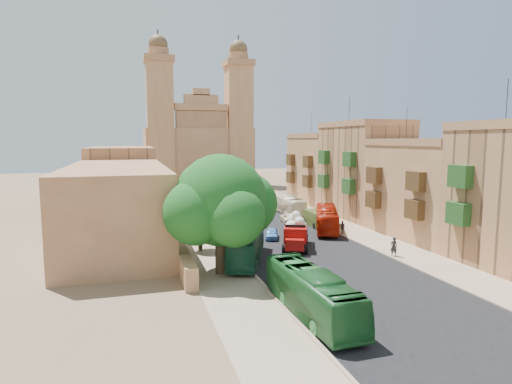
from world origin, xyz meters
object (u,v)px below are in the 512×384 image
red_truck (296,232)px  bus_green_south (312,292)px  street_tree_a (200,220)px  car_blue_b (201,191)px  bus_cream_east (288,205)px  pedestrian_c (342,227)px  bus_green_north (247,246)px  street_tree_b (185,203)px  car_white_a (230,210)px  car_white_b (264,204)px  church (198,147)px  ficus_tree (222,203)px  car_dkblue (215,201)px  street_tree_d (169,186)px  car_blue_a (272,233)px  car_cream (290,218)px  bus_red_east (327,219)px  pedestrian_a (394,247)px  street_tree_c (176,194)px  olive_pickup (317,219)px

red_truck → bus_green_south: (-5.40, -16.33, -0.16)m
street_tree_a → car_blue_b: (7.29, 45.20, -2.46)m
bus_cream_east → pedestrian_c: bus_cream_east is taller
bus_green_north → car_blue_b: (3.79, 50.28, -0.79)m
street_tree_b → car_white_a: 11.07m
bus_green_north → car_white_b: size_ratio=3.11×
church → ficus_tree: 75.28m
bus_green_north → car_white_a: bearing=102.0°
bus_cream_east → street_tree_a: bearing=50.9°
bus_cream_east → car_dkblue: bearing=-52.2°
street_tree_d → car_blue_b: size_ratio=1.07×
street_tree_d → car_blue_a: 34.32m
car_white_a → street_tree_d: bearing=132.8°
bus_cream_east → car_dkblue: (-8.90, 12.92, -0.86)m
car_white_a → car_blue_a: bearing=-68.7°
car_cream → bus_red_east: bearing=124.0°
street_tree_b → bus_green_north: street_tree_b is taller
car_dkblue → car_white_a: bearing=-87.3°
pedestrian_c → pedestrian_a: bearing=-17.8°
ficus_tree → car_white_b: size_ratio=2.99×
car_white_a → car_blue_b: (-0.30, 25.51, -0.04)m
street_tree_c → red_truck: (9.67, -25.74, -1.22)m
bus_green_south → car_white_a: bearing=83.5°
bus_red_east → car_white_a: size_ratio=2.43×
bus_green_south → car_dkblue: bus_green_south is taller
bus_red_east → car_blue_a: bearing=39.8°
street_tree_b → bus_red_east: bearing=-22.7°
street_tree_a → car_blue_b: street_tree_a is taller
olive_pickup → bus_red_east: (0.04, -2.89, 0.51)m
olive_pickup → bus_green_south: (-12.19, -26.07, 0.52)m
red_truck → bus_red_east: bearing=45.1°
street_tree_d → pedestrian_a: bearing=-68.1°
bus_green_north → car_blue_a: 9.47m
street_tree_d → bus_cream_east: (16.27, -18.14, -1.48)m
bus_red_east → pedestrian_a: (1.00, -12.59, -0.52)m
red_truck → bus_green_south: bearing=-108.3°
car_dkblue → bus_green_north: bearing=-94.6°
car_white_b → car_blue_b: size_ratio=0.83×
bus_green_south → car_cream: (9.66, 29.13, -0.80)m
car_white_a → bus_cream_east: bearing=6.0°
bus_red_east → bus_green_north: bearing=62.0°
street_tree_a → pedestrian_c: street_tree_a is taller
car_blue_b → bus_cream_east: bearing=-73.4°
street_tree_c → bus_green_south: (4.27, -42.07, -1.38)m
street_tree_d → pedestrian_c: size_ratio=2.74×
church → red_truck: church is taller
ficus_tree → street_tree_c: bearing=91.1°
street_tree_a → red_truck: 9.94m
car_blue_a → car_blue_b: bearing=111.5°
bus_green_south → car_dkblue: 48.95m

